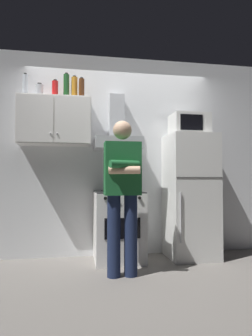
{
  "coord_description": "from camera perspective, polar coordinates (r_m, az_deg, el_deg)",
  "views": [
    {
      "loc": [
        -0.6,
        -3.48,
        1.02
      ],
      "look_at": [
        0.0,
        0.0,
        1.15
      ],
      "focal_mm": 32.0,
      "sensor_mm": 36.0,
      "label": 1
    }
  ],
  "objects": [
    {
      "name": "ground_plane",
      "position": [
        3.67,
        0.0,
        -18.23
      ],
      "size": [
        7.0,
        7.0,
        0.0
      ],
      "primitive_type": "plane",
      "color": "slate"
    },
    {
      "name": "back_wall_tiled",
      "position": [
        4.14,
        -1.42,
        2.46
      ],
      "size": [
        4.8,
        0.1,
        2.7
      ],
      "primitive_type": "cube",
      "color": "white",
      "rests_on": "ground_plane"
    },
    {
      "name": "upper_cabinet",
      "position": [
        3.93,
        -13.41,
        8.65
      ],
      "size": [
        0.9,
        0.37,
        0.6
      ],
      "color": "white"
    },
    {
      "name": "stove_oven",
      "position": [
        3.81,
        -1.4,
        -10.97
      ],
      "size": [
        0.6,
        0.62,
        0.87
      ],
      "color": "white",
      "rests_on": "ground_plane"
    },
    {
      "name": "range_hood",
      "position": [
        3.94,
        -1.66,
        6.32
      ],
      "size": [
        0.6,
        0.44,
        0.75
      ],
      "color": "#B7BABF"
    },
    {
      "name": "refrigerator",
      "position": [
        4.03,
        12.16,
        -5.2
      ],
      "size": [
        0.6,
        0.62,
        1.6
      ],
      "color": "white",
      "rests_on": "ground_plane"
    },
    {
      "name": "microwave",
      "position": [
        4.1,
        11.95,
        8.04
      ],
      "size": [
        0.48,
        0.37,
        0.28
      ],
      "color": "silver",
      "rests_on": "refrigerator"
    },
    {
      "name": "person_standing",
      "position": [
        3.16,
        -0.69,
        -4.26
      ],
      "size": [
        0.38,
        0.33,
        1.64
      ],
      "color": "#192342",
      "rests_on": "ground_plane"
    },
    {
      "name": "bottle_liquor_amber",
      "position": [
        4.06,
        -9.81,
        14.76
      ],
      "size": [
        0.08,
        0.08,
        0.31
      ],
      "color": "#B7721E",
      "rests_on": "upper_cabinet"
    },
    {
      "name": "bottle_soda_red",
      "position": [
        4.05,
        -13.36,
        14.34
      ],
      "size": [
        0.08,
        0.08,
        0.24
      ],
      "color": "red",
      "rests_on": "upper_cabinet"
    },
    {
      "name": "bottle_vodka_clear",
      "position": [
        4.07,
        -18.66,
        14.7
      ],
      "size": [
        0.06,
        0.06,
        0.29
      ],
      "color": "silver",
      "rests_on": "upper_cabinet"
    },
    {
      "name": "bottle_wine_green",
      "position": [
        4.05,
        -11.3,
        15.01
      ],
      "size": [
        0.07,
        0.07,
        0.33
      ],
      "color": "#19471E",
      "rests_on": "upper_cabinet"
    },
    {
      "name": "bottle_canister_steel",
      "position": [
        4.06,
        -16.17,
        13.92
      ],
      "size": [
        0.1,
        0.1,
        0.18
      ],
      "color": "#B2B5BA",
      "rests_on": "upper_cabinet"
    },
    {
      "name": "bottle_rum_dark",
      "position": [
        4.01,
        -8.45,
        14.74
      ],
      "size": [
        0.07,
        0.07,
        0.27
      ],
      "color": "#47230F",
      "rests_on": "upper_cabinet"
    }
  ]
}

